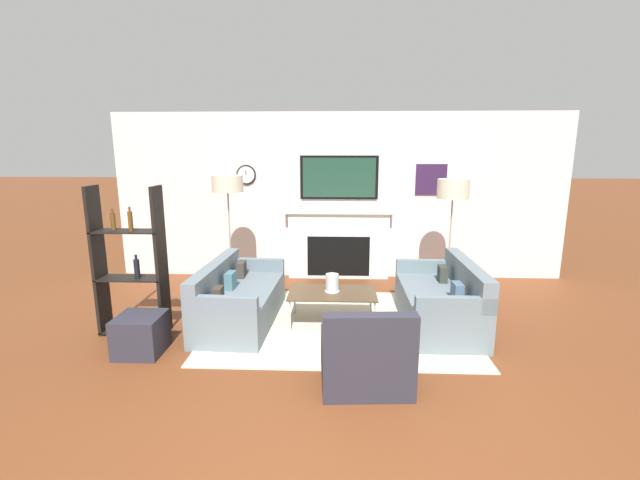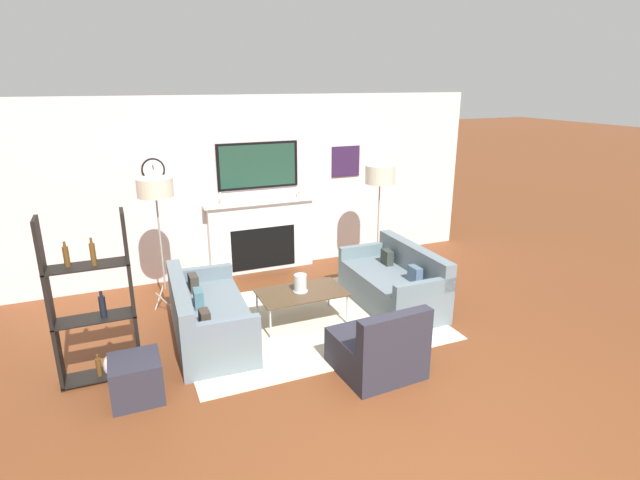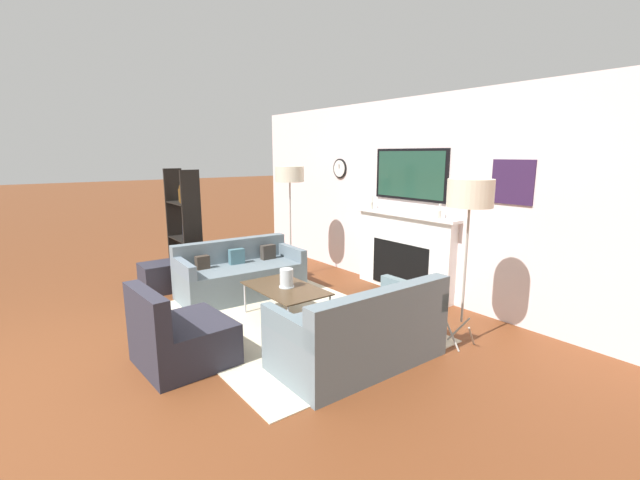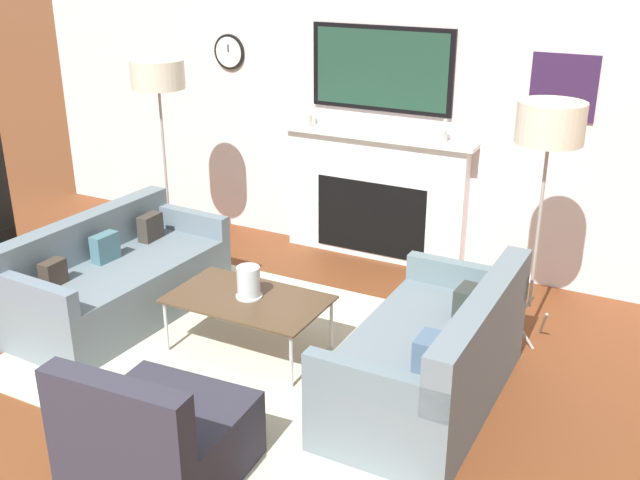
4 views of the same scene
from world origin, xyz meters
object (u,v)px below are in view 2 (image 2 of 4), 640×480
coffee_table (301,294)px  shelf_unit (94,309)px  armchair (378,350)px  ottoman (136,379)px  floor_lamp_left (155,189)px  couch_right (394,284)px  hurricane_candle (300,284)px  floor_lamp_right (380,176)px  couch_left (207,318)px

coffee_table → shelf_unit: shelf_unit is taller
armchair → ottoman: armchair is taller
shelf_unit → ottoman: size_ratio=3.70×
ottoman → floor_lamp_left: bearing=75.7°
couch_right → hurricane_candle: couch_right is taller
coffee_table → hurricane_candle: (-0.00, 0.02, 0.12)m
coffee_table → shelf_unit: bearing=-171.2°
ottoman → shelf_unit: bearing=120.4°
floor_lamp_left → floor_lamp_right: bearing=0.0°
couch_right → floor_lamp_right: bearing=72.4°
armchair → couch_left: bearing=137.5°
coffee_table → floor_lamp_right: 2.30m
coffee_table → floor_lamp_left: 2.22m
hurricane_candle → ottoman: hurricane_candle is taller
armchair → floor_lamp_right: bearing=61.1°
hurricane_candle → ottoman: size_ratio=0.47×
couch_right → coffee_table: (-1.32, 0.01, 0.09)m
floor_lamp_left → shelf_unit: 1.84m
couch_left → hurricane_candle: (1.16, 0.03, 0.22)m
floor_lamp_left → couch_right: bearing=-20.8°
armchair → couch_right: bearing=53.5°
shelf_unit → couch_right: bearing=5.4°
armchair → floor_lamp_left: size_ratio=0.48×
couch_left → shelf_unit: size_ratio=0.99×
couch_left → floor_lamp_right: floor_lamp_right is taller
couch_right → floor_lamp_left: floor_lamp_left is taller
couch_right → floor_lamp_left: size_ratio=0.91×
coffee_table → shelf_unit: size_ratio=0.62×
couch_left → hurricane_candle: couch_left is taller
floor_lamp_left → ottoman: 2.44m
couch_right → ottoman: (-3.33, -0.86, -0.08)m
couch_left → floor_lamp_right: (2.83, 1.08, 1.27)m
armchair → hurricane_candle: (-0.32, 1.39, 0.25)m
armchair → shelf_unit: shelf_unit is taller
floor_lamp_left → ottoman: bearing=-104.3°
couch_right → hurricane_candle: 1.34m
armchair → shelf_unit: (-2.63, 1.01, 0.51)m
hurricane_candle → ottoman: 2.21m
armchair → coffee_table: bearing=103.1°
floor_lamp_left → coffee_table: bearing=-35.2°
coffee_table → shelf_unit: (-2.31, -0.36, 0.38)m
coffee_table → ottoman: size_ratio=2.30×
floor_lamp_right → shelf_unit: 4.29m
hurricane_candle → couch_left: bearing=-178.5°
coffee_table → floor_lamp_left: (-1.51, 1.07, 1.23)m
armchair → hurricane_candle: bearing=103.1°
hurricane_candle → floor_lamp_right: size_ratio=0.13×
floor_lamp_right → ottoman: 4.36m
couch_right → floor_lamp_left: bearing=159.2°
shelf_unit → armchair: bearing=-21.1°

